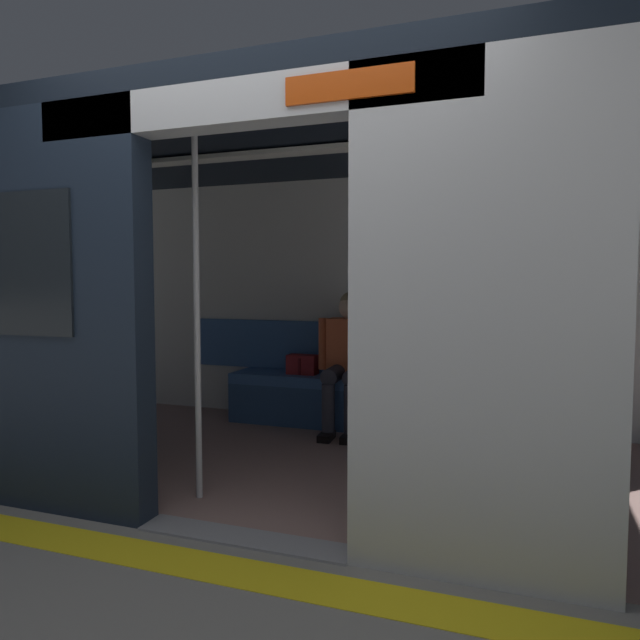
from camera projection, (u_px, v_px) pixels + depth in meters
name	position (u px, v px, depth m)	size (l,w,h in m)	color
ground_plane	(244.00, 539.00, 2.80)	(60.00, 60.00, 0.00)	gray
platform_edge_strip	(213.00, 567.00, 2.52)	(8.00, 0.24, 0.01)	yellow
train_car	(314.00, 242.00, 3.86)	(6.40, 2.72, 2.29)	silver
bench_seat	(364.00, 390.00, 4.85)	(2.40, 0.44, 0.44)	#38609E
person_seated	(349.00, 352.00, 4.82)	(0.55, 0.69, 1.17)	#CC5933
handbag	(302.00, 364.00, 5.06)	(0.26, 0.15, 0.17)	maroon
book	(388.00, 377.00, 4.80)	(0.15, 0.22, 0.03)	#33723F
grab_pole_door	(197.00, 313.00, 3.26)	(0.04, 0.04, 2.15)	silver
grab_pole_far	(369.00, 315.00, 3.03)	(0.04, 0.04, 2.15)	silver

